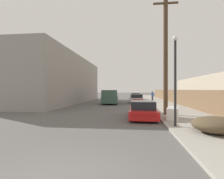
{
  "coord_description": "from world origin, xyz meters",
  "views": [
    {
      "loc": [
        1.48,
        -3.33,
        1.94
      ],
      "look_at": [
        -0.29,
        11.92,
        1.95
      ],
      "focal_mm": 28.0,
      "sensor_mm": 36.0,
      "label": 1
    }
  ],
  "objects_px": {
    "parked_sports_car_red": "(143,110)",
    "utility_pole": "(166,51)",
    "pedestrian": "(152,96)",
    "brush_pile": "(215,125)",
    "car_parked_mid": "(136,99)",
    "pickup_truck": "(110,97)",
    "street_lamp": "(175,73)",
    "discarded_fridge": "(173,113)",
    "car_parked_far": "(136,96)"
  },
  "relations": [
    {
      "from": "parked_sports_car_red",
      "to": "utility_pole",
      "type": "relative_size",
      "value": 0.5
    },
    {
      "from": "parked_sports_car_red",
      "to": "pedestrian",
      "type": "relative_size",
      "value": 2.84
    },
    {
      "from": "utility_pole",
      "to": "pedestrian",
      "type": "height_order",
      "value": "utility_pole"
    },
    {
      "from": "utility_pole",
      "to": "brush_pile",
      "type": "xyz_separation_m",
      "value": [
        1.03,
        -5.44,
        -4.32
      ]
    },
    {
      "from": "car_parked_mid",
      "to": "brush_pile",
      "type": "distance_m",
      "value": 17.42
    },
    {
      "from": "pickup_truck",
      "to": "street_lamp",
      "type": "xyz_separation_m",
      "value": [
        5.11,
        -14.53,
        1.82
      ]
    },
    {
      "from": "discarded_fridge",
      "to": "pickup_truck",
      "type": "height_order",
      "value": "pickup_truck"
    },
    {
      "from": "utility_pole",
      "to": "street_lamp",
      "type": "height_order",
      "value": "utility_pole"
    },
    {
      "from": "discarded_fridge",
      "to": "utility_pole",
      "type": "relative_size",
      "value": 0.2
    },
    {
      "from": "parked_sports_car_red",
      "to": "utility_pole",
      "type": "distance_m",
      "value": 4.72
    },
    {
      "from": "pickup_truck",
      "to": "utility_pole",
      "type": "height_order",
      "value": "utility_pole"
    },
    {
      "from": "car_parked_mid",
      "to": "parked_sports_car_red",
      "type": "bearing_deg",
      "value": -93.26
    },
    {
      "from": "pickup_truck",
      "to": "car_parked_far",
      "type": "bearing_deg",
      "value": -112.04
    },
    {
      "from": "discarded_fridge",
      "to": "brush_pile",
      "type": "bearing_deg",
      "value": -60.42
    },
    {
      "from": "brush_pile",
      "to": "pedestrian",
      "type": "height_order",
      "value": "pedestrian"
    },
    {
      "from": "car_parked_mid",
      "to": "utility_pole",
      "type": "height_order",
      "value": "utility_pole"
    },
    {
      "from": "brush_pile",
      "to": "car_parked_mid",
      "type": "bearing_deg",
      "value": 99.74
    },
    {
      "from": "car_parked_mid",
      "to": "brush_pile",
      "type": "xyz_separation_m",
      "value": [
        2.95,
        -17.17,
        -0.15
      ]
    },
    {
      "from": "parked_sports_car_red",
      "to": "pickup_truck",
      "type": "bearing_deg",
      "value": 109.23
    },
    {
      "from": "car_parked_far",
      "to": "utility_pole",
      "type": "xyz_separation_m",
      "value": [
        1.71,
        -21.45,
        4.17
      ]
    },
    {
      "from": "discarded_fridge",
      "to": "pedestrian",
      "type": "relative_size",
      "value": 1.14
    },
    {
      "from": "utility_pole",
      "to": "pedestrian",
      "type": "xyz_separation_m",
      "value": [
        0.78,
        15.37,
        -3.84
      ]
    },
    {
      "from": "discarded_fridge",
      "to": "car_parked_far",
      "type": "height_order",
      "value": "car_parked_far"
    },
    {
      "from": "car_parked_far",
      "to": "pedestrian",
      "type": "relative_size",
      "value": 2.8
    },
    {
      "from": "parked_sports_car_red",
      "to": "car_parked_mid",
      "type": "xyz_separation_m",
      "value": [
        -0.18,
        12.9,
        0.07
      ]
    },
    {
      "from": "discarded_fridge",
      "to": "parked_sports_car_red",
      "type": "distance_m",
      "value": 1.97
    },
    {
      "from": "car_parked_far",
      "to": "pedestrian",
      "type": "distance_m",
      "value": 6.57
    },
    {
      "from": "street_lamp",
      "to": "utility_pole",
      "type": "bearing_deg",
      "value": 85.7
    },
    {
      "from": "discarded_fridge",
      "to": "parked_sports_car_red",
      "type": "bearing_deg",
      "value": 171.4
    },
    {
      "from": "car_parked_mid",
      "to": "pickup_truck",
      "type": "height_order",
      "value": "pickup_truck"
    },
    {
      "from": "car_parked_far",
      "to": "street_lamp",
      "type": "relative_size",
      "value": 1.0
    },
    {
      "from": "car_parked_mid",
      "to": "pedestrian",
      "type": "bearing_deg",
      "value": 49.42
    },
    {
      "from": "discarded_fridge",
      "to": "car_parked_far",
      "type": "bearing_deg",
      "value": 108.64
    },
    {
      "from": "car_parked_mid",
      "to": "pedestrian",
      "type": "relative_size",
      "value": 2.84
    },
    {
      "from": "pickup_truck",
      "to": "street_lamp",
      "type": "bearing_deg",
      "value": 105.79
    },
    {
      "from": "parked_sports_car_red",
      "to": "car_parked_far",
      "type": "bearing_deg",
      "value": 91.28
    },
    {
      "from": "discarded_fridge",
      "to": "brush_pile",
      "type": "relative_size",
      "value": 0.95
    },
    {
      "from": "brush_pile",
      "to": "parked_sports_car_red",
      "type": "bearing_deg",
      "value": 122.97
    },
    {
      "from": "pickup_truck",
      "to": "pedestrian",
      "type": "relative_size",
      "value": 3.65
    },
    {
      "from": "street_lamp",
      "to": "car_parked_far",
      "type": "bearing_deg",
      "value": 93.09
    },
    {
      "from": "brush_pile",
      "to": "pedestrian",
      "type": "xyz_separation_m",
      "value": [
        -0.25,
        20.81,
        0.48
      ]
    },
    {
      "from": "discarded_fridge",
      "to": "brush_pile",
      "type": "xyz_separation_m",
      "value": [
        0.96,
        -3.5,
        -0.01
      ]
    },
    {
      "from": "pickup_truck",
      "to": "brush_pile",
      "type": "relative_size",
      "value": 3.02
    },
    {
      "from": "brush_pile",
      "to": "discarded_fridge",
      "type": "bearing_deg",
      "value": 105.3
    },
    {
      "from": "utility_pole",
      "to": "brush_pile",
      "type": "relative_size",
      "value": 4.67
    },
    {
      "from": "pedestrian",
      "to": "brush_pile",
      "type": "bearing_deg",
      "value": -89.3
    },
    {
      "from": "car_parked_far",
      "to": "utility_pole",
      "type": "bearing_deg",
      "value": -80.71
    },
    {
      "from": "street_lamp",
      "to": "discarded_fridge",
      "type": "bearing_deg",
      "value": 80.26
    },
    {
      "from": "discarded_fridge",
      "to": "car_parked_mid",
      "type": "distance_m",
      "value": 13.81
    },
    {
      "from": "discarded_fridge",
      "to": "pickup_truck",
      "type": "relative_size",
      "value": 0.31
    }
  ]
}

